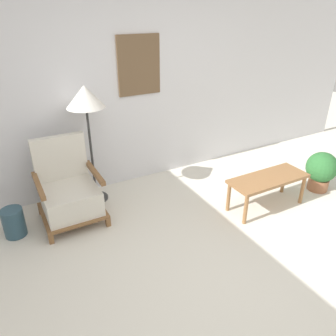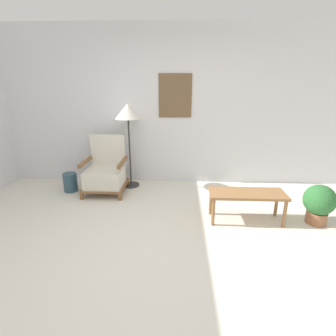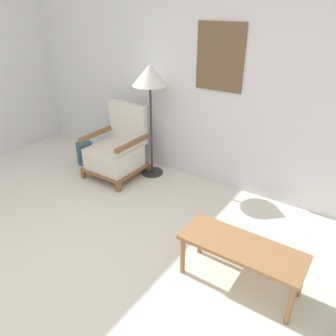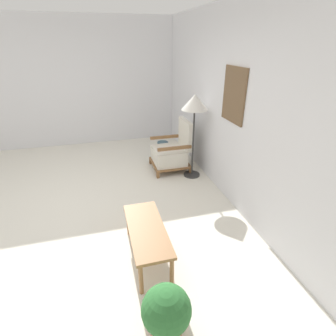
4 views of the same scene
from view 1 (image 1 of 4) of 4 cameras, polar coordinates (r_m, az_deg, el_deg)
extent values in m
plane|color=silver|center=(3.13, 12.54, -19.46)|extent=(14.00, 14.00, 0.00)
cube|color=silver|center=(4.25, -6.60, 14.64)|extent=(8.00, 0.06, 2.70)
cube|color=brown|center=(4.22, -5.07, 17.38)|extent=(0.56, 0.02, 0.72)
cube|color=brown|center=(3.66, -19.69, -11.53)|extent=(0.05, 0.05, 0.11)
cube|color=brown|center=(3.75, -10.40, -9.18)|extent=(0.05, 0.05, 0.11)
cube|color=brown|center=(4.17, -21.29, -6.75)|extent=(0.05, 0.05, 0.11)
cube|color=brown|center=(4.25, -13.15, -4.82)|extent=(0.05, 0.05, 0.11)
cube|color=brown|center=(3.91, -16.28, -7.11)|extent=(0.67, 0.66, 0.03)
cube|color=silver|center=(3.81, -16.49, -5.34)|extent=(0.59, 0.56, 0.28)
cube|color=silver|center=(3.90, -18.33, 1.77)|extent=(0.59, 0.08, 0.51)
cube|color=brown|center=(3.67, -21.66, -2.84)|extent=(0.05, 0.60, 0.05)
cube|color=brown|center=(3.76, -12.61, -0.78)|extent=(0.05, 0.60, 0.05)
cylinder|color=#2D2D2D|center=(4.29, -12.33, -5.08)|extent=(0.29, 0.29, 0.03)
cylinder|color=#2D2D2D|center=(4.01, -13.14, 2.20)|extent=(0.03, 0.03, 1.17)
cone|color=silver|center=(3.78, -14.26, 12.00)|extent=(0.43, 0.43, 0.25)
cube|color=olive|center=(4.03, 17.10, -1.77)|extent=(0.98, 0.38, 0.04)
cylinder|color=olive|center=(3.75, 13.37, -7.06)|extent=(0.04, 0.04, 0.37)
cylinder|color=olive|center=(4.34, 22.35, -3.53)|extent=(0.04, 0.04, 0.37)
cylinder|color=olive|center=(3.94, 10.51, -4.98)|extent=(0.04, 0.04, 0.37)
cylinder|color=olive|center=(4.51, 19.50, -1.89)|extent=(0.04, 0.04, 0.37)
cylinder|color=#2D4C5B|center=(3.86, -25.28, -8.57)|extent=(0.22, 0.22, 0.32)
cylinder|color=#935B3D|center=(4.79, 24.65, -2.52)|extent=(0.26, 0.26, 0.16)
sphere|color=#2D6B33|center=(4.69, 25.22, 0.14)|extent=(0.40, 0.40, 0.40)
camera|label=2|loc=(2.00, 79.57, -9.72)|focal=28.00mm
camera|label=3|loc=(3.33, 56.23, 13.52)|focal=35.00mm
camera|label=4|loc=(5.27, 41.76, 20.29)|focal=28.00mm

